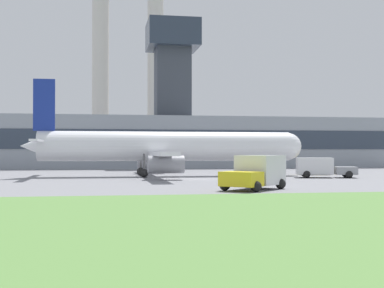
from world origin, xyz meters
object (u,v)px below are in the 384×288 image
Objects in this scene: fuel_truck at (321,168)px; baggage_truck at (256,173)px; pushback_tug at (314,167)px; ground_crew_person at (282,171)px; airplane at (163,147)px.

baggage_truck is at bearing -126.65° from fuel_truck.
pushback_tug is 1.79× the size of ground_crew_person.
airplane is 4.78× the size of fuel_truck.
fuel_truck is 3.44× the size of ground_crew_person.
pushback_tug is at bearing 73.22° from fuel_truck.
fuel_truck is (14.77, -5.04, -1.99)m from airplane.
airplane is 20.11m from baggage_truck.
pushback_tug is 0.52× the size of fuel_truck.
pushback_tug is 24.47m from baggage_truck.
baggage_truck is (-12.75, -20.88, 0.29)m from pushback_tug.
fuel_truck is (10.86, 14.60, -0.15)m from baggage_truck.
airplane is 15.74m from fuel_truck.
pushback_tug is at bearing 57.35° from ground_crew_person.
airplane is at bearing 161.15° from fuel_truck.
airplane is 16.85m from pushback_tug.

